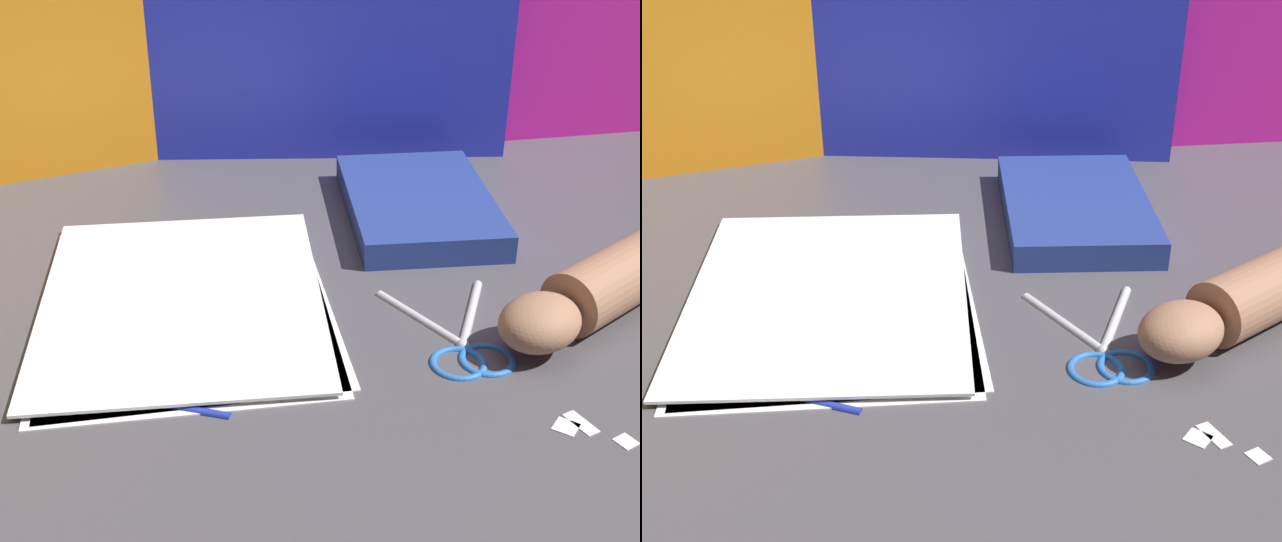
% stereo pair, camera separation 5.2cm
% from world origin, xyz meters
% --- Properties ---
extents(ground_plane, '(6.00, 6.00, 0.00)m').
position_xyz_m(ground_plane, '(0.00, 0.00, 0.00)').
color(ground_plane, '#4C494F').
extents(backdrop_panel_right, '(0.52, 0.03, 0.36)m').
position_xyz_m(backdrop_panel_right, '(0.31, 0.46, 0.18)').
color(backdrop_panel_right, '#D81E9E').
rests_on(backdrop_panel_right, ground_plane).
extents(paper_stack, '(0.31, 0.37, 0.01)m').
position_xyz_m(paper_stack, '(-0.13, 0.10, 0.00)').
color(paper_stack, white).
rests_on(paper_stack, ground_plane).
extents(book_closed, '(0.19, 0.26, 0.03)m').
position_xyz_m(book_closed, '(0.15, 0.24, 0.02)').
color(book_closed, navy).
rests_on(book_closed, ground_plane).
extents(scissors, '(0.11, 0.17, 0.01)m').
position_xyz_m(scissors, '(0.11, -0.03, 0.00)').
color(scissors, silver).
rests_on(scissors, ground_plane).
extents(hand_forearm, '(0.30, 0.20, 0.06)m').
position_xyz_m(hand_forearm, '(0.27, 0.00, 0.03)').
color(hand_forearm, '#A87556').
rests_on(hand_forearm, ground_plane).
extents(paper_scrap_near, '(0.03, 0.03, 0.00)m').
position_xyz_m(paper_scrap_near, '(0.15, -0.16, 0.00)').
color(paper_scrap_near, white).
rests_on(paper_scrap_near, ground_plane).
extents(paper_scrap_mid, '(0.02, 0.03, 0.00)m').
position_xyz_m(paper_scrap_mid, '(0.17, -0.16, 0.00)').
color(paper_scrap_mid, white).
rests_on(paper_scrap_mid, ground_plane).
extents(paper_scrap_far, '(0.02, 0.02, 0.00)m').
position_xyz_m(paper_scrap_far, '(0.19, -0.18, 0.00)').
color(paper_scrap_far, white).
rests_on(paper_scrap_far, ground_plane).
extents(pen, '(0.15, 0.08, 0.01)m').
position_xyz_m(pen, '(-0.18, -0.05, 0.00)').
color(pen, '#2333B2').
rests_on(pen, ground_plane).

